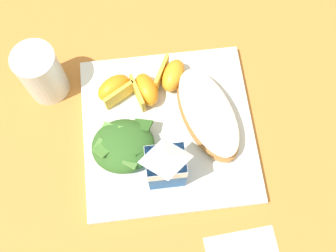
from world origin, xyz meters
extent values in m
plane|color=#C67A33|center=(0.00, 0.00, 0.00)|extent=(3.00, 3.00, 0.00)
cube|color=white|center=(0.00, 0.00, 0.01)|extent=(0.28, 0.28, 0.02)
ellipsoid|color=#A87038|center=(-0.07, -0.01, 0.03)|extent=(0.12, 0.19, 0.03)
ellipsoid|color=#B22D19|center=(-0.07, -0.01, 0.04)|extent=(0.11, 0.17, 0.01)
ellipsoid|color=beige|center=(-0.07, -0.01, 0.05)|extent=(0.12, 0.18, 0.01)
ellipsoid|color=#336023|center=(0.07, 0.03, 0.04)|extent=(0.10, 0.09, 0.04)
cube|color=#4C8433|center=(0.10, 0.03, 0.05)|extent=(0.04, 0.04, 0.02)
cube|color=#5B8E3D|center=(0.07, 0.01, 0.05)|extent=(0.04, 0.03, 0.02)
cube|color=#5B8E3D|center=(0.10, 0.01, 0.04)|extent=(0.03, 0.04, 0.02)
cube|color=#5B8E3D|center=(0.10, 0.03, 0.05)|extent=(0.04, 0.04, 0.01)
cube|color=#336023|center=(0.04, 0.00, 0.04)|extent=(0.04, 0.03, 0.02)
cube|color=#336023|center=(0.05, 0.04, 0.04)|extent=(0.04, 0.03, 0.02)
cube|color=#5B8E3D|center=(0.06, 0.05, 0.04)|extent=(0.03, 0.04, 0.02)
cube|color=#23569E|center=(0.01, 0.08, 0.06)|extent=(0.06, 0.04, 0.09)
cube|color=white|center=(0.01, 0.08, 0.09)|extent=(0.06, 0.05, 0.03)
pyramid|color=white|center=(0.01, 0.08, 0.12)|extent=(0.06, 0.04, 0.02)
ellipsoid|color=orange|center=(-0.02, -0.09, 0.04)|extent=(0.06, 0.07, 0.04)
cube|color=gold|center=(0.00, -0.09, 0.04)|extent=(0.03, 0.05, 0.03)
ellipsoid|color=orange|center=(0.03, -0.06, 0.04)|extent=(0.05, 0.07, 0.04)
cube|color=gold|center=(0.04, -0.06, 0.04)|extent=(0.02, 0.06, 0.03)
ellipsoid|color=orange|center=(0.08, -0.07, 0.04)|extent=(0.07, 0.06, 0.04)
cube|color=gold|center=(0.07, -0.06, 0.04)|extent=(0.05, 0.03, 0.03)
cylinder|color=silver|center=(0.20, -0.11, 0.05)|extent=(0.07, 0.07, 0.10)
camera|label=1|loc=(0.03, 0.23, 0.64)|focal=43.13mm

